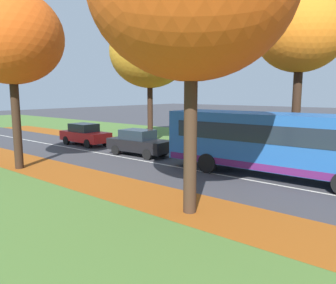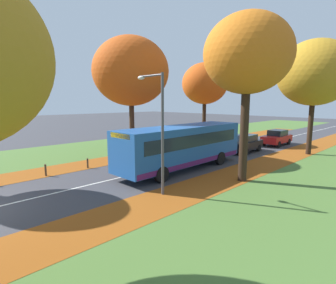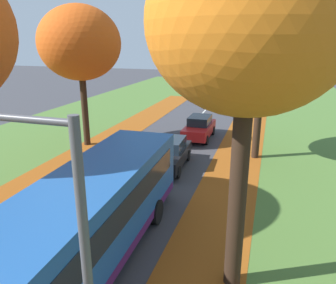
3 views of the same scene
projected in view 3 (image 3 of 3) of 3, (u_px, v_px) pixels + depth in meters
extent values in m
cube|color=#476B2D|center=(12.00, 152.00, 20.82)|extent=(12.00, 90.00, 0.01)
cube|color=#476B2D|center=(328.00, 190.00, 15.54)|extent=(12.00, 90.00, 0.01)
cube|color=#8C4714|center=(209.00, 245.00, 11.40)|extent=(2.80, 60.00, 0.00)
cube|color=silver|center=(147.00, 169.00, 18.18)|extent=(0.12, 80.00, 0.01)
cylinder|color=black|center=(85.00, 111.00, 21.67)|extent=(0.42, 0.42, 4.72)
ellipsoid|color=#C64C14|center=(80.00, 43.00, 20.39)|extent=(5.14, 5.14, 4.63)
cylinder|color=black|center=(237.00, 199.00, 8.88)|extent=(0.49, 0.49, 5.40)
ellipsoid|color=orange|center=(250.00, 22.00, 7.53)|extent=(4.89, 4.89, 4.40)
cylinder|color=black|center=(258.00, 119.00, 19.22)|extent=(0.43, 0.43, 4.74)
ellipsoid|color=#B27F1E|center=(265.00, 36.00, 17.82)|extent=(6.15, 6.15, 5.53)
cylinder|color=#47474C|center=(19.00, 119.00, 4.10)|extent=(1.60, 0.10, 0.10)
cube|color=#1E5199|center=(90.00, 215.00, 9.98)|extent=(2.79, 10.47, 2.50)
cube|color=#19232D|center=(89.00, 203.00, 9.86)|extent=(2.79, 9.22, 0.80)
cube|color=#4C1951|center=(92.00, 245.00, 10.30)|extent=(2.80, 10.26, 0.32)
cylinder|color=black|center=(156.00, 212.00, 12.66)|extent=(0.33, 0.97, 0.96)
cylinder|color=black|center=(101.00, 204.00, 13.29)|extent=(0.33, 0.97, 0.96)
cube|color=black|center=(169.00, 156.00, 18.16)|extent=(1.91, 4.28, 0.70)
cube|color=#19232D|center=(170.00, 144.00, 18.10)|extent=(1.54, 2.09, 0.60)
cylinder|color=black|center=(178.00, 172.00, 16.87)|extent=(0.25, 0.65, 0.64)
cylinder|color=black|center=(149.00, 169.00, 17.25)|extent=(0.25, 0.65, 0.64)
cylinder|color=black|center=(188.00, 156.00, 19.28)|extent=(0.25, 0.65, 0.64)
cylinder|color=black|center=(162.00, 153.00, 19.65)|extent=(0.25, 0.65, 0.64)
cube|color=#B21919|center=(199.00, 129.00, 23.55)|extent=(1.71, 4.20, 0.70)
cube|color=#19232D|center=(200.00, 120.00, 23.49)|extent=(1.45, 2.02, 0.60)
cylinder|color=black|center=(206.00, 140.00, 22.24)|extent=(0.22, 0.64, 0.64)
cylinder|color=black|center=(184.00, 138.00, 22.69)|extent=(0.22, 0.64, 0.64)
cylinder|color=black|center=(213.00, 130.00, 24.61)|extent=(0.22, 0.64, 0.64)
cylinder|color=black|center=(193.00, 129.00, 25.06)|extent=(0.22, 0.64, 0.64)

